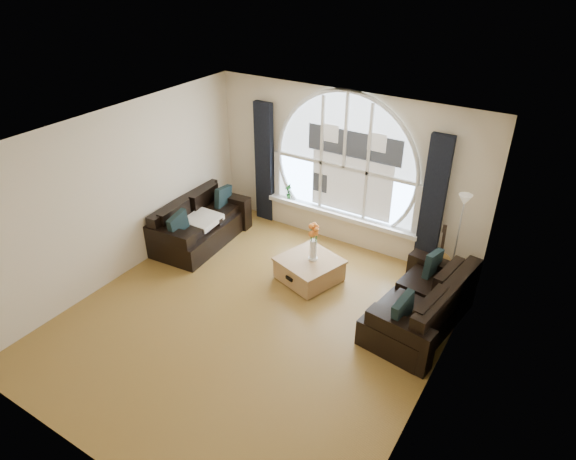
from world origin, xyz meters
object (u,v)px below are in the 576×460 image
(sofa_right, at_px, (420,302))
(sofa_left, at_px, (201,222))
(vase_flowers, at_px, (314,238))
(floor_lamp, at_px, (456,243))
(guitar, at_px, (442,252))
(potted_plant, at_px, (288,191))
(coffee_chest, at_px, (309,268))

(sofa_right, bearing_deg, sofa_left, -173.86)
(vase_flowers, distance_m, floor_lamp, 2.15)
(sofa_left, height_order, guitar, guitar)
(guitar, distance_m, potted_plant, 3.03)
(sofa_left, relative_size, coffee_chest, 2.08)
(sofa_right, xyz_separation_m, potted_plant, (-3.10, 1.51, 0.29))
(coffee_chest, xyz_separation_m, potted_plant, (-1.26, 1.38, 0.48))
(sofa_right, relative_size, potted_plant, 6.44)
(sofa_right, bearing_deg, guitar, 101.99)
(guitar, bearing_deg, sofa_right, -102.85)
(guitar, bearing_deg, coffee_chest, -165.03)
(sofa_right, relative_size, coffee_chest, 2.10)
(sofa_left, height_order, sofa_right, sofa_right)
(potted_plant, bearing_deg, sofa_left, -125.16)
(floor_lamp, relative_size, potted_plant, 5.68)
(floor_lamp, bearing_deg, potted_plant, 173.61)
(sofa_right, distance_m, guitar, 1.23)
(floor_lamp, relative_size, guitar, 1.51)
(sofa_left, distance_m, vase_flowers, 2.30)
(coffee_chest, distance_m, vase_flowers, 0.56)
(floor_lamp, distance_m, potted_plant, 3.23)
(sofa_left, xyz_separation_m, potted_plant, (0.97, 1.38, 0.29))
(coffee_chest, relative_size, vase_flowers, 1.23)
(sofa_right, distance_m, potted_plant, 3.46)
(sofa_right, xyz_separation_m, floor_lamp, (0.11, 1.15, 0.40))
(sofa_left, xyz_separation_m, coffee_chest, (2.23, 0.00, -0.19))
(sofa_right, relative_size, floor_lamp, 1.13)
(coffee_chest, xyz_separation_m, floor_lamp, (1.96, 1.02, 0.59))
(sofa_left, bearing_deg, coffee_chest, -4.45)
(sofa_left, relative_size, floor_lamp, 1.12)
(coffee_chest, relative_size, guitar, 0.81)
(sofa_left, distance_m, guitar, 4.13)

